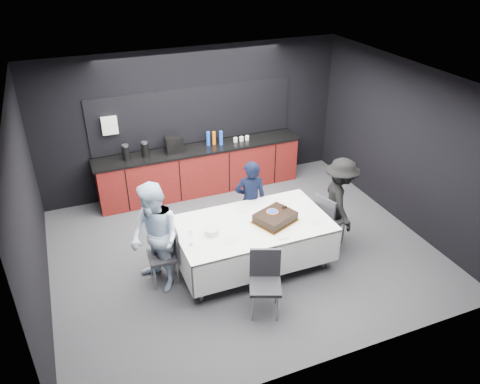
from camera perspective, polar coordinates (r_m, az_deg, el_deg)
name	(u,v)px	position (r m, az deg, el deg)	size (l,w,h in m)	color
ground	(242,250)	(7.80, 0.28, -7.07)	(6.00, 6.00, 0.00)	#414146
room_shell	(243,147)	(6.86, 0.31, 5.51)	(6.04, 5.04, 2.82)	white
kitchenette	(199,166)	(9.30, -4.99, 3.19)	(4.10, 0.64, 2.05)	#5A100E
party_table	(252,230)	(7.13, 1.51, -4.70)	(2.32, 1.32, 0.78)	#99999E
cake_assembly	(275,217)	(7.05, 4.31, -3.11)	(0.74, 0.68, 0.18)	gold
plate_stack	(211,231)	(6.78, -3.50, -4.80)	(0.21, 0.21, 0.10)	white
loose_plate_near	(230,240)	(6.68, -1.17, -5.82)	(0.22, 0.22, 0.01)	white
loose_plate_right_a	(286,206)	(7.50, 5.61, -1.66)	(0.20, 0.20, 0.01)	white
loose_plate_right_b	(317,221)	(7.18, 9.42, -3.48)	(0.22, 0.22, 0.01)	white
loose_plate_far	(242,210)	(7.36, 0.21, -2.17)	(0.22, 0.22, 0.01)	white
fork_pile	(283,237)	(6.74, 5.29, -5.50)	(0.15, 0.09, 0.02)	white
champagne_flute	(190,235)	(6.53, -6.07, -5.27)	(0.06, 0.06, 0.22)	white
chair_left	(168,250)	(6.97, -8.77, -7.04)	(0.44, 0.44, 0.92)	#29292E
chair_right	(328,217)	(7.78, 10.65, -2.98)	(0.54, 0.54, 0.92)	#29292E
chair_near	(265,277)	(6.42, 3.09, -10.34)	(0.55, 0.55, 0.92)	#29292E
person_center	(250,201)	(7.72, 1.29, -1.09)	(0.53, 0.35, 1.44)	black
person_left	(155,238)	(6.72, -10.32, -5.55)	(0.82, 0.64, 1.68)	silver
person_right	(339,201)	(7.82, 12.03, -1.10)	(0.97, 0.56, 1.50)	black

